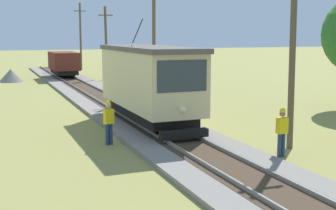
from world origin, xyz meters
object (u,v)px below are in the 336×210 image
object	(u,v)px
utility_pole_distant	(81,36)
utility_pole_far	(106,42)
utility_pole_mid	(154,37)
track_worker	(282,130)
red_tram	(149,81)
utility_pole_near_tram	(292,55)
second_worker	(109,121)
gravel_pile	(11,75)
freight_car	(64,63)

from	to	relation	value
utility_pole_distant	utility_pole_far	bearing A→B (deg)	-90.00
utility_pole_mid	track_worker	xyz separation A→B (m)	(-1.06, -16.33, -3.22)
red_tram	utility_pole_near_tram	xyz separation A→B (m)	(3.70, -5.90, 1.42)
utility_pole_mid	utility_pole_far	world-z (taller)	utility_pole_mid
utility_pole_near_tram	utility_pole_mid	xyz separation A→B (m)	(0.00, 15.36, 0.59)
red_tram	second_worker	bearing A→B (deg)	-133.40
gravel_pile	utility_pole_near_tram	bearing A→B (deg)	-73.71
utility_pole_near_tram	utility_pole_mid	world-z (taller)	utility_pole_mid
utility_pole_near_tram	gravel_pile	xyz separation A→B (m)	(-8.78, 30.04, -3.02)
gravel_pile	track_worker	world-z (taller)	track_worker
freight_car	utility_pole_far	xyz separation A→B (m)	(3.71, -2.47, 2.04)
red_tram	gravel_pile	world-z (taller)	red_tram
freight_car	second_worker	distance (m)	28.37
red_tram	track_worker	bearing A→B (deg)	-68.95
gravel_pile	track_worker	size ratio (longest dim) A/B	1.28
utility_pole_distant	gravel_pile	xyz separation A→B (m)	(-8.78, -11.50, -3.56)
gravel_pile	utility_pole_far	bearing A→B (deg)	-7.90
track_worker	red_tram	bearing A→B (deg)	19.40
utility_pole_mid	gravel_pile	bearing A→B (deg)	120.86
freight_car	utility_pole_mid	world-z (taller)	utility_pole_mid
utility_pole_near_tram	utility_pole_mid	bearing A→B (deg)	90.00
red_tram	utility_pole_mid	size ratio (longest dim) A/B	1.04
second_worker	freight_car	bearing A→B (deg)	160.96
freight_car	utility_pole_distant	bearing A→B (deg)	70.12
utility_pole_distant	freight_car	bearing A→B (deg)	-109.88
red_tram	utility_pole_distant	xyz separation A→B (m)	(3.70, 35.65, 1.96)
utility_pole_near_tram	freight_car	bearing A→B (deg)	96.75
utility_pole_near_tram	utility_pole_far	xyz separation A→B (m)	(0.00, 28.83, -0.02)
freight_car	utility_pole_far	world-z (taller)	utility_pole_far
utility_pole_far	second_worker	xyz separation A→B (m)	(-6.38, -25.76, -2.62)
utility_pole_far	gravel_pile	xyz separation A→B (m)	(-8.78, 1.22, -3.00)
utility_pole_near_tram	second_worker	distance (m)	7.55
utility_pole_far	gravel_pile	world-z (taller)	utility_pole_far
freight_car	utility_pole_mid	distance (m)	16.58
utility_pole_far	utility_pole_distant	xyz separation A→B (m)	(0.00, 12.72, 0.55)
utility_pole_far	utility_pole_near_tram	bearing A→B (deg)	-90.00
freight_car	utility_pole_near_tram	xyz separation A→B (m)	(3.71, -31.30, 2.06)
gravel_pile	track_worker	xyz separation A→B (m)	(7.72, -31.02, 0.39)
utility_pole_distant	second_worker	world-z (taller)	utility_pole_distant
utility_pole_mid	second_worker	world-z (taller)	utility_pole_mid
red_tram	utility_pole_near_tram	world-z (taller)	utility_pole_near_tram
utility_pole_distant	second_worker	size ratio (longest dim) A/B	4.55
track_worker	second_worker	bearing A→B (deg)	51.14
red_tram	utility_pole_far	bearing A→B (deg)	80.83
red_tram	freight_car	size ratio (longest dim) A/B	1.64
red_tram	freight_car	world-z (taller)	red_tram
red_tram	freight_car	distance (m)	25.41
utility_pole_distant	track_worker	world-z (taller)	utility_pole_distant
utility_pole_mid	track_worker	world-z (taller)	utility_pole_mid
utility_pole_near_tram	track_worker	size ratio (longest dim) A/B	3.95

